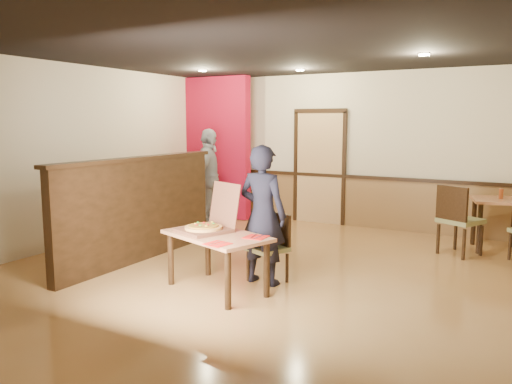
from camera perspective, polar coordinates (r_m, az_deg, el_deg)
floor at (r=6.31m, az=2.09°, el=-9.68°), size 7.00×7.00×0.00m
ceiling at (r=6.07m, az=2.23°, el=16.37°), size 7.00×7.00×0.00m
wall_back at (r=9.28m, az=12.01°, el=4.66°), size 7.00×0.00×7.00m
wall_left at (r=8.22m, az=-20.21°, el=3.93°), size 0.00×7.00×7.00m
wainscot_back at (r=9.35m, az=11.79°, el=-1.17°), size 7.00×0.04×0.90m
chair_rail_back at (r=9.27m, az=11.84°, el=1.68°), size 7.00×0.06×0.06m
back_door at (r=9.53m, az=7.28°, el=2.75°), size 0.90×0.06×2.10m
booth_partition at (r=7.09m, az=-13.21°, el=-1.78°), size 0.20×3.10×1.44m
red_accent_panel at (r=10.08m, az=-4.87°, el=5.06°), size 1.60×0.20×2.78m
spot_a at (r=8.78m, az=-6.12°, el=13.62°), size 0.14×0.14×0.02m
spot_b at (r=8.65m, az=5.05°, el=13.72°), size 0.14×0.14×0.02m
spot_c at (r=7.04m, az=18.67°, el=14.66°), size 0.14×0.14×0.02m
main_table at (r=5.69m, az=-4.52°, el=-5.84°), size 1.40×1.07×0.66m
diner_chair at (r=6.06m, az=1.78°, el=-6.02°), size 0.53×0.53×0.82m
side_chair_left at (r=7.72m, az=22.05°, el=-2.71°), size 0.68×0.68×1.02m
side_table at (r=8.28m, az=25.93°, el=-1.93°), size 0.88×0.88×0.78m
diner at (r=5.88m, az=0.77°, el=-2.64°), size 0.62×0.42×1.66m
passerby at (r=9.27m, az=-5.42°, el=1.68°), size 0.79×1.14×1.79m
pizza_box at (r=5.80m, az=-5.56°, el=-3.82°), size 0.70×0.75×0.55m
pizza at (r=5.77m, az=-6.02°, el=-4.06°), size 0.51×0.51×0.03m
napkin_near at (r=5.21m, az=-4.43°, el=-5.92°), size 0.27×0.27×0.01m
napkin_far at (r=5.49m, az=-0.02°, el=-5.16°), size 0.24×0.24×0.01m
condiment at (r=8.26m, az=26.21°, el=-0.17°), size 0.06×0.06×0.15m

